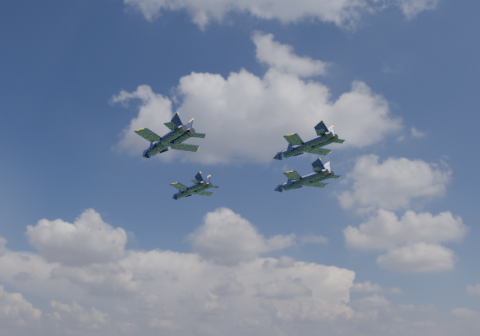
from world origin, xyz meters
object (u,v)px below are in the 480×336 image
(jet_lead, at_px, (186,192))
(jet_slot, at_px, (296,149))
(jet_left, at_px, (160,146))
(jet_right, at_px, (295,183))

(jet_lead, bearing_deg, jet_slot, -91.94)
(jet_left, xyz_separation_m, jet_right, (21.49, 26.58, 1.23))
(jet_right, bearing_deg, jet_left, 177.20)
(jet_lead, distance_m, jet_right, 24.16)
(jet_lead, xyz_separation_m, jet_left, (2.31, -22.79, 0.59))
(jet_left, bearing_deg, jet_right, -0.28)
(jet_right, relative_size, jet_slot, 1.21)
(jet_left, height_order, jet_slot, jet_left)
(jet_lead, height_order, jet_left, jet_left)
(jet_right, distance_m, jet_slot, 25.32)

